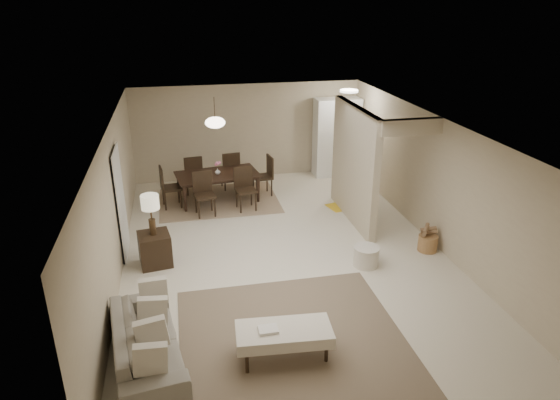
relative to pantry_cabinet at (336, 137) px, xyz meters
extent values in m
plane|color=beige|center=(-2.35, -4.15, -1.05)|extent=(9.00, 9.00, 0.00)
plane|color=white|center=(-2.35, -4.15, 1.45)|extent=(9.00, 9.00, 0.00)
plane|color=tan|center=(-2.35, 0.35, 0.20)|extent=(6.00, 0.00, 6.00)
plane|color=tan|center=(-5.35, -4.15, 0.20)|extent=(0.00, 9.00, 9.00)
plane|color=tan|center=(0.65, -4.15, 0.20)|extent=(0.00, 9.00, 9.00)
cube|color=tan|center=(-0.55, -2.90, 0.20)|extent=(0.15, 2.50, 2.50)
cube|color=black|center=(-5.32, -3.55, -0.03)|extent=(0.04, 0.90, 2.04)
cube|color=white|center=(0.00, 0.00, 0.00)|extent=(1.20, 0.55, 2.10)
cylinder|color=white|center=(-0.05, -0.95, 1.41)|extent=(0.44, 0.44, 0.05)
cube|color=brown|center=(-2.79, -6.78, -1.04)|extent=(3.20, 3.20, 0.01)
imported|color=gray|center=(-4.80, -6.78, -0.74)|extent=(2.21, 1.11, 0.62)
cube|color=beige|center=(-2.99, -7.08, -0.67)|extent=(1.33, 0.69, 0.17)
cylinder|color=black|center=(-3.52, -7.29, -0.90)|extent=(0.05, 0.05, 0.29)
cylinder|color=black|center=(-2.45, -7.29, -0.90)|extent=(0.05, 0.05, 0.29)
cylinder|color=black|center=(-3.52, -6.86, -0.90)|extent=(0.05, 0.05, 0.29)
cylinder|color=black|center=(-2.45, -6.86, -0.90)|extent=(0.05, 0.05, 0.29)
cube|color=black|center=(-4.75, -4.10, -0.75)|extent=(0.63, 0.63, 0.61)
cylinder|color=#46321E|center=(-4.75, -4.10, -0.29)|extent=(0.12, 0.12, 0.30)
cylinder|color=#46321E|center=(-4.75, -4.10, -0.01)|extent=(0.03, 0.03, 0.26)
cylinder|color=beige|center=(-4.75, -4.10, 0.19)|extent=(0.32, 0.32, 0.26)
cylinder|color=beige|center=(-0.98, -4.94, -0.87)|extent=(0.47, 0.47, 0.37)
cylinder|color=#94643B|center=(0.39, -4.64, -0.89)|extent=(0.48, 0.48, 0.32)
cube|color=#866F53|center=(-3.33, -1.27, -1.04)|extent=(2.80, 2.10, 0.01)
imported|color=black|center=(-3.33, -1.27, -0.71)|extent=(2.05, 1.32, 0.68)
imported|color=silver|center=(-3.33, -1.27, -0.30)|extent=(0.17, 0.17, 0.14)
cube|color=gold|center=(-0.43, -2.19, -1.04)|extent=(0.95, 0.71, 0.01)
cylinder|color=#46321E|center=(-3.33, -1.27, 1.20)|extent=(0.02, 0.02, 0.50)
ellipsoid|color=#FFEAC6|center=(-3.33, -1.27, 0.87)|extent=(0.46, 0.46, 0.25)
camera|label=1|loc=(-4.17, -12.46, 3.55)|focal=32.00mm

